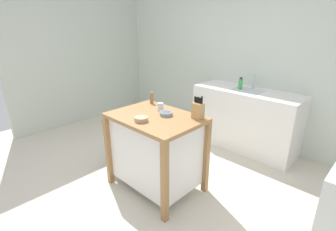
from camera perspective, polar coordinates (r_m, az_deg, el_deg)
ground_plane at (r=3.11m, az=-6.40°, el=-16.29°), size 6.18×6.18×0.00m
wall_back at (r=4.26m, az=16.57°, el=12.18°), size 5.18×0.10×2.60m
wall_left at (r=5.14m, az=-19.21°, el=13.18°), size 0.10×2.80×2.60m
kitchen_island at (r=2.88m, az=-2.79°, el=-7.51°), size 0.99×0.72×0.90m
knife_block at (r=2.63m, az=6.86°, el=1.25°), size 0.11×0.09×0.25m
bowl_stoneware_deep at (r=2.72m, az=-0.45°, el=0.47°), size 0.14×0.14×0.04m
bowl_ceramic_wide at (r=2.57m, az=-6.15°, el=-0.79°), size 0.14×0.14×0.04m
drinking_cup at (r=2.86m, az=-1.73°, el=2.00°), size 0.07×0.07×0.09m
pepper_grinder at (r=3.12m, az=-3.76°, el=4.08°), size 0.04×0.04×0.16m
trash_bin at (r=3.49m, az=-10.90°, el=-6.07°), size 0.36×0.28×0.63m
sink_counter at (r=4.02m, az=17.12°, el=-0.78°), size 1.57×0.60×0.92m
sink_faucet at (r=3.98m, az=18.91°, el=7.38°), size 0.02×0.02×0.22m
bottle_dish_soap at (r=3.90m, az=16.21°, el=6.99°), size 0.06×0.06×0.18m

